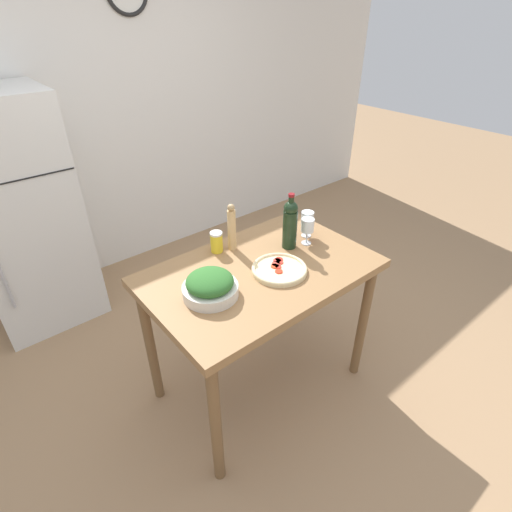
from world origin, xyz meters
TOP-DOWN VIEW (x-y plane):
  - ground_plane at (0.00, 0.00)m, footprint 14.00×14.00m
  - wall_back at (0.00, 1.94)m, footprint 6.40×0.08m
  - refrigerator at (-0.80, 1.58)m, footprint 0.69×0.64m
  - prep_counter at (0.00, 0.00)m, footprint 1.20×0.77m
  - wine_bottle at (0.27, 0.07)m, footprint 0.08×0.08m
  - wine_glass_near at (0.37, 0.03)m, footprint 0.07×0.07m
  - wine_glass_far at (0.43, 0.09)m, footprint 0.07×0.07m
  - pepper_mill at (0.01, 0.25)m, footprint 0.05×0.05m
  - salad_bowl at (-0.33, -0.02)m, footprint 0.27×0.27m
  - homemade_pizza at (0.06, -0.08)m, footprint 0.29×0.29m
  - salt_canister at (-0.08, 0.29)m, footprint 0.07×0.07m

SIDE VIEW (x-z plane):
  - ground_plane at x=0.00m, z-range 0.00..0.00m
  - prep_counter at x=0.00m, z-range 0.33..1.22m
  - refrigerator at x=-0.80m, z-range 0.00..1.64m
  - homemade_pizza at x=0.06m, z-range 0.88..0.91m
  - salad_bowl at x=-0.33m, z-range 0.88..1.00m
  - salt_canister at x=-0.08m, z-range 0.88..1.00m
  - wine_glass_near at x=0.37m, z-range 0.92..1.07m
  - wine_glass_far at x=0.43m, z-range 0.92..1.07m
  - pepper_mill at x=0.01m, z-range 0.88..1.16m
  - wine_bottle at x=0.27m, z-range 0.87..1.20m
  - wall_back at x=0.00m, z-range 0.00..2.60m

